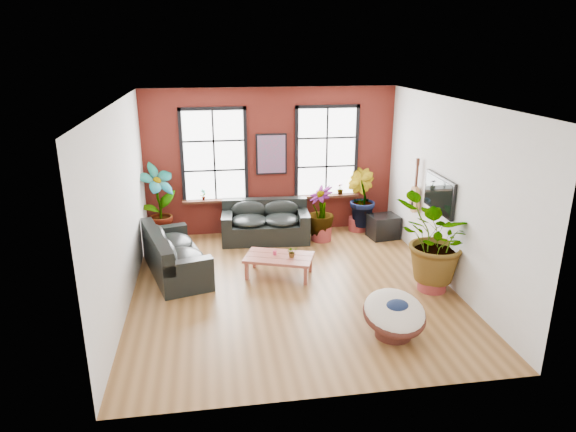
% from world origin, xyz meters
% --- Properties ---
extents(room, '(6.04, 6.54, 3.54)m').
position_xyz_m(room, '(0.00, 0.15, 1.75)').
color(room, brown).
rests_on(room, ground).
extents(sofa_back, '(2.09, 1.12, 0.93)m').
position_xyz_m(sofa_back, '(-0.23, 2.64, 0.42)').
color(sofa_back, black).
rests_on(sofa_back, ground).
extents(sofa_left, '(1.52, 2.43, 0.89)m').
position_xyz_m(sofa_left, '(-2.29, 1.01, 0.41)').
color(sofa_left, black).
rests_on(sofa_left, ground).
extents(coffee_table, '(1.51, 1.17, 0.51)m').
position_xyz_m(coffee_table, '(-0.19, 0.57, 0.38)').
color(coffee_table, brown).
rests_on(coffee_table, ground).
extents(papasan_chair, '(1.12, 1.13, 0.75)m').
position_xyz_m(papasan_chair, '(1.31, -1.93, 0.39)').
color(papasan_chair, '#53261D').
rests_on(papasan_chair, ground).
extents(poster, '(0.74, 0.06, 0.98)m').
position_xyz_m(poster, '(0.00, 3.18, 1.95)').
color(poster, black).
rests_on(poster, room).
extents(tv_wall_unit, '(0.13, 1.86, 1.20)m').
position_xyz_m(tv_wall_unit, '(2.93, 0.60, 1.54)').
color(tv_wall_unit, black).
rests_on(tv_wall_unit, room).
extents(media_box, '(0.74, 0.65, 0.55)m').
position_xyz_m(media_box, '(2.59, 2.34, 0.28)').
color(media_box, black).
rests_on(media_box, ground).
extents(pot_back_left, '(0.52, 0.52, 0.36)m').
position_xyz_m(pot_back_left, '(-2.64, 2.81, 0.18)').
color(pot_back_left, maroon).
rests_on(pot_back_left, ground).
extents(pot_back_right, '(0.48, 0.48, 0.33)m').
position_xyz_m(pot_back_right, '(2.13, 2.93, 0.17)').
color(pot_back_right, maroon).
rests_on(pot_back_right, ground).
extents(pot_right_wall, '(0.66, 0.66, 0.39)m').
position_xyz_m(pot_right_wall, '(2.59, -0.48, 0.20)').
color(pot_right_wall, maroon).
rests_on(pot_right_wall, ground).
extents(pot_mid, '(0.59, 0.59, 0.35)m').
position_xyz_m(pot_mid, '(1.08, 2.40, 0.18)').
color(pot_mid, maroon).
rests_on(pot_mid, ground).
extents(floor_plant_back_left, '(1.10, 1.07, 1.75)m').
position_xyz_m(floor_plant_back_left, '(-2.66, 2.78, 1.02)').
color(floor_plant_back_left, '#293F11').
rests_on(floor_plant_back_left, ground).
extents(floor_plant_back_right, '(0.90, 0.96, 1.40)m').
position_xyz_m(floor_plant_back_right, '(2.16, 2.91, 0.85)').
color(floor_plant_back_right, '#293F11').
rests_on(floor_plant_back_right, ground).
extents(floor_plant_right_wall, '(1.98, 1.97, 1.67)m').
position_xyz_m(floor_plant_right_wall, '(2.60, -0.48, 0.99)').
color(floor_plant_right_wall, '#293F11').
rests_on(floor_plant_right_wall, ground).
extents(floor_plant_mid, '(0.85, 0.85, 1.17)m').
position_xyz_m(floor_plant_mid, '(1.05, 2.42, 0.73)').
color(floor_plant_mid, '#293F11').
rests_on(floor_plant_mid, ground).
extents(table_plant, '(0.22, 0.20, 0.22)m').
position_xyz_m(table_plant, '(0.06, 0.48, 0.54)').
color(table_plant, '#293F11').
rests_on(table_plant, coffee_table).
extents(sill_plant_left, '(0.17, 0.17, 0.27)m').
position_xyz_m(sill_plant_left, '(-1.65, 3.13, 1.04)').
color(sill_plant_left, '#293F11').
rests_on(sill_plant_left, room).
extents(sill_plant_right, '(0.19, 0.19, 0.27)m').
position_xyz_m(sill_plant_right, '(1.70, 3.13, 1.04)').
color(sill_plant_right, '#293F11').
rests_on(sill_plant_right, room).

